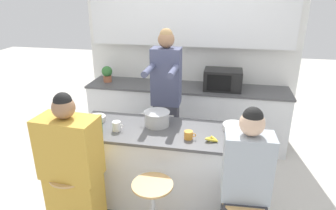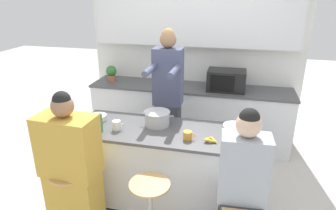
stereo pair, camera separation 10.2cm
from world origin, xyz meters
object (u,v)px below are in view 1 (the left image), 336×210
object	(u,v)px
microwave	(223,80)
coffee_cup_far	(117,126)
person_seated_near	(244,197)
coffee_cup_near	(189,135)
person_cooking	(166,104)
potted_plant	(107,73)
cooking_pot	(157,118)
juice_carton	(97,124)
kitchen_island	(167,167)
person_wrapped_blanket	(73,174)
banana_bunch	(211,139)
bar_stool_leftmost	(74,203)
fruit_bowl	(97,118)

from	to	relation	value
microwave	coffee_cup_far	bearing A→B (deg)	-123.59
person_seated_near	coffee_cup_near	size ratio (longest dim) A/B	12.52
person_cooking	person_seated_near	xyz separation A→B (m)	(0.90, -1.26, -0.26)
coffee_cup_near	potted_plant	size ratio (longest dim) A/B	0.48
coffee_cup_near	microwave	distance (m)	1.59
cooking_pot	juice_carton	bearing A→B (deg)	-150.05
cooking_pot	kitchen_island	bearing A→B (deg)	-39.28
person_wrapped_blanket	person_seated_near	world-z (taller)	person_wrapped_blanket
kitchen_island	cooking_pot	size ratio (longest dim) A/B	5.33
kitchen_island	banana_bunch	world-z (taller)	banana_bunch
person_cooking	person_seated_near	distance (m)	1.57
person_seated_near	banana_bunch	distance (m)	0.62
juice_carton	microwave	size ratio (longest dim) A/B	0.41
bar_stool_leftmost	coffee_cup_far	distance (m)	0.83
person_cooking	fruit_bowl	bearing A→B (deg)	-139.68
kitchen_island	coffee_cup_far	world-z (taller)	coffee_cup_far
kitchen_island	potted_plant	size ratio (longest dim) A/B	7.84
person_cooking	person_wrapped_blanket	world-z (taller)	person_cooking
person_seated_near	fruit_bowl	xyz separation A→B (m)	(-1.55, 0.70, 0.25)
person_seated_near	coffee_cup_far	xyz separation A→B (m)	(-1.26, 0.53, 0.27)
person_seated_near	banana_bunch	world-z (taller)	person_seated_near
person_seated_near	coffee_cup_far	world-z (taller)	person_seated_near
cooking_pot	microwave	world-z (taller)	microwave
coffee_cup_near	coffee_cup_far	xyz separation A→B (m)	(-0.74, 0.04, 0.01)
cooking_pot	fruit_bowl	bearing A→B (deg)	-177.83
juice_carton	banana_bunch	bearing A→B (deg)	3.12
kitchen_island	banana_bunch	bearing A→B (deg)	-17.35
cooking_pot	potted_plant	size ratio (longest dim) A/B	1.47
banana_bunch	cooking_pot	bearing A→B (deg)	157.20
bar_stool_leftmost	fruit_bowl	world-z (taller)	fruit_bowl
juice_carton	bar_stool_leftmost	bearing A→B (deg)	-103.90
coffee_cup_far	juice_carton	distance (m)	0.20
person_wrapped_blanket	potted_plant	distance (m)	2.17
bar_stool_leftmost	person_seated_near	xyz separation A→B (m)	(1.52, 0.00, 0.31)
coffee_cup_near	banana_bunch	size ratio (longest dim) A/B	0.80
cooking_pot	bar_stool_leftmost	bearing A→B (deg)	-130.99
banana_bunch	microwave	size ratio (longest dim) A/B	0.28
juice_carton	person_wrapped_blanket	bearing A→B (deg)	-100.32
cooking_pot	juice_carton	distance (m)	0.61
cooking_pot	banana_bunch	world-z (taller)	cooking_pot
person_seated_near	coffee_cup_near	world-z (taller)	person_seated_near
kitchen_island	potted_plant	distance (m)	1.99
person_cooking	microwave	distance (m)	1.02
person_wrapped_blanket	coffee_cup_near	distance (m)	1.12
cooking_pot	juice_carton	world-z (taller)	juice_carton
person_seated_near	bar_stool_leftmost	bearing A→B (deg)	176.74
person_seated_near	fruit_bowl	distance (m)	1.72
juice_carton	coffee_cup_near	bearing A→B (deg)	4.17
person_seated_near	microwave	world-z (taller)	person_seated_near
bar_stool_leftmost	potted_plant	size ratio (longest dim) A/B	2.79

